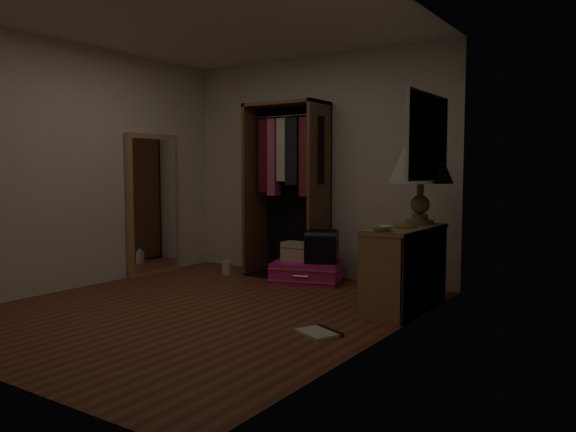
% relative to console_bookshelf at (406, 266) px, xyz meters
% --- Properties ---
extents(ground, '(4.00, 4.00, 0.00)m').
position_rel_console_bookshelf_xyz_m(ground, '(-1.54, -1.03, -0.40)').
color(ground, '#5E2F1B').
rests_on(ground, ground).
extents(room_walls, '(3.52, 4.02, 2.60)m').
position_rel_console_bookshelf_xyz_m(room_walls, '(-1.46, -0.98, 1.10)').
color(room_walls, beige).
rests_on(room_walls, ground).
extents(console_bookshelf, '(0.42, 1.12, 0.75)m').
position_rel_console_bookshelf_xyz_m(console_bookshelf, '(0.00, 0.00, 0.00)').
color(console_bookshelf, olive).
rests_on(console_bookshelf, ground).
extents(open_wardrobe, '(0.97, 0.50, 2.05)m').
position_rel_console_bookshelf_xyz_m(open_wardrobe, '(-1.77, 0.75, 0.82)').
color(open_wardrobe, brown).
rests_on(open_wardrobe, ground).
extents(floor_mirror, '(0.06, 0.80, 1.70)m').
position_rel_console_bookshelf_xyz_m(floor_mirror, '(-3.24, -0.03, 0.45)').
color(floor_mirror, tan).
rests_on(floor_mirror, ground).
extents(pink_suitcase, '(0.90, 0.77, 0.23)m').
position_rel_console_bookshelf_xyz_m(pink_suitcase, '(-1.39, 0.54, -0.28)').
color(pink_suitcase, '#DF1B87').
rests_on(pink_suitcase, ground).
extents(train_case, '(0.33, 0.23, 0.23)m').
position_rel_console_bookshelf_xyz_m(train_case, '(-1.54, 0.55, -0.05)').
color(train_case, tan).
rests_on(train_case, pink_suitcase).
extents(black_bag, '(0.41, 0.34, 0.38)m').
position_rel_console_bookshelf_xyz_m(black_bag, '(-1.21, 0.56, 0.03)').
color(black_bag, black).
rests_on(black_bag, pink_suitcase).
extents(table_lamp, '(0.71, 0.71, 0.76)m').
position_rel_console_bookshelf_xyz_m(table_lamp, '(0.00, 0.33, 0.91)').
color(table_lamp, '#4F5B2C').
rests_on(table_lamp, console_bookshelf).
extents(brass_tray, '(0.32, 0.32, 0.01)m').
position_rel_console_bookshelf_xyz_m(brass_tray, '(0.00, -0.08, 0.36)').
color(brass_tray, '#A6873F').
rests_on(brass_tray, console_bookshelf).
extents(ceramic_bowl, '(0.23, 0.23, 0.04)m').
position_rel_console_bookshelf_xyz_m(ceramic_bowl, '(-0.05, -0.43, 0.38)').
color(ceramic_bowl, '#A5C4A3').
rests_on(ceramic_bowl, console_bookshelf).
extents(white_jug, '(0.14, 0.14, 0.20)m').
position_rel_console_bookshelf_xyz_m(white_jug, '(-2.45, 0.39, -0.31)').
color(white_jug, silver).
rests_on(white_jug, ground).
extents(floor_book, '(0.39, 0.36, 0.03)m').
position_rel_console_bookshelf_xyz_m(floor_book, '(-0.24, -1.13, -0.38)').
color(floor_book, beige).
rests_on(floor_book, ground).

